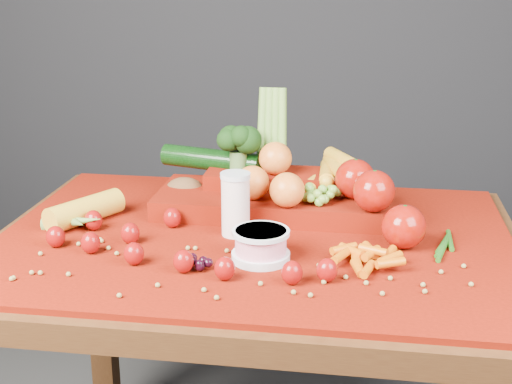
# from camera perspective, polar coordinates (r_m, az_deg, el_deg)

# --- Properties ---
(table) EXTENTS (1.10, 0.80, 0.75)m
(table) POSITION_cam_1_polar(r_m,az_deg,el_deg) (1.52, -0.11, -7.24)
(table) COLOR #32190B
(table) RESTS_ON ground
(red_cloth) EXTENTS (1.05, 0.75, 0.01)m
(red_cloth) POSITION_cam_1_polar(r_m,az_deg,el_deg) (1.48, -0.12, -3.70)
(red_cloth) COLOR #720F03
(red_cloth) RESTS_ON table
(milk_glass) EXTENTS (0.06, 0.06, 0.13)m
(milk_glass) POSITION_cam_1_polar(r_m,az_deg,el_deg) (1.46, -1.65, -0.80)
(milk_glass) COLOR silver
(milk_glass) RESTS_ON red_cloth
(yogurt_bowl) EXTENTS (0.11, 0.11, 0.06)m
(yogurt_bowl) POSITION_cam_1_polar(r_m,az_deg,el_deg) (1.35, 0.39, -4.19)
(yogurt_bowl) COLOR silver
(yogurt_bowl) RESTS_ON red_cloth
(strawberry_scatter) EXTENTS (0.58, 0.28, 0.05)m
(strawberry_scatter) POSITION_cam_1_polar(r_m,az_deg,el_deg) (1.37, -7.20, -4.22)
(strawberry_scatter) COLOR maroon
(strawberry_scatter) RESTS_ON red_cloth
(dark_grape_cluster) EXTENTS (0.06, 0.05, 0.03)m
(dark_grape_cluster) POSITION_cam_1_polar(r_m,az_deg,el_deg) (1.32, -4.71, -5.71)
(dark_grape_cluster) COLOR black
(dark_grape_cluster) RESTS_ON red_cloth
(soybean_scatter) EXTENTS (0.84, 0.24, 0.01)m
(soybean_scatter) POSITION_cam_1_polar(r_m,az_deg,el_deg) (1.29, -1.47, -6.53)
(soybean_scatter) COLOR olive
(soybean_scatter) RESTS_ON red_cloth
(corn_ear) EXTENTS (0.25, 0.27, 0.06)m
(corn_ear) POSITION_cam_1_polar(r_m,az_deg,el_deg) (1.55, -14.13, -2.05)
(corn_ear) COLOR gold
(corn_ear) RESTS_ON red_cloth
(potato) EXTENTS (0.09, 0.07, 0.06)m
(potato) POSITION_cam_1_polar(r_m,az_deg,el_deg) (1.67, -5.71, 0.12)
(potato) COLOR #4E311B
(potato) RESTS_ON red_cloth
(baby_carrot_pile) EXTENTS (0.17, 0.17, 0.03)m
(baby_carrot_pile) POSITION_cam_1_polar(r_m,az_deg,el_deg) (1.34, 8.72, -5.20)
(baby_carrot_pile) COLOR #CC5907
(baby_carrot_pile) RESTS_ON red_cloth
(green_bean_pile) EXTENTS (0.14, 0.12, 0.01)m
(green_bean_pile) POSITION_cam_1_polar(r_m,az_deg,el_deg) (1.46, 15.23, -4.17)
(green_bean_pile) COLOR #1F5613
(green_bean_pile) RESTS_ON red_cloth
(produce_mound) EXTENTS (0.61, 0.36, 0.27)m
(produce_mound) POSITION_cam_1_polar(r_m,az_deg,el_deg) (1.59, 2.52, 0.42)
(produce_mound) COLOR #720F03
(produce_mound) RESTS_ON red_cloth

